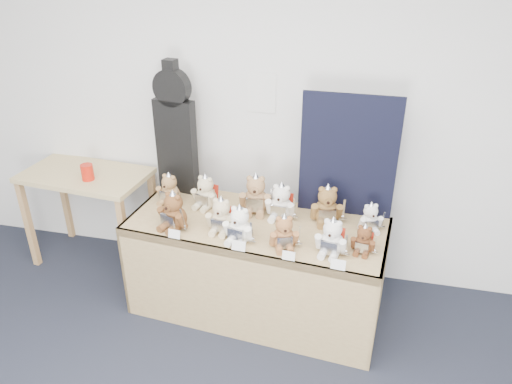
% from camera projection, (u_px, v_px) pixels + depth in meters
% --- Properties ---
extents(room_shell, '(6.00, 6.00, 6.00)m').
position_uv_depth(room_shell, '(262.00, 93.00, 3.65)').
color(room_shell, white).
rests_on(room_shell, floor).
extents(display_table, '(1.85, 0.91, 0.75)m').
position_uv_depth(display_table, '(253.00, 248.00, 3.48)').
color(display_table, olive).
rests_on(display_table, floor).
extents(side_table, '(1.04, 0.64, 0.83)m').
position_uv_depth(side_table, '(87.00, 187.00, 4.05)').
color(side_table, tan).
rests_on(side_table, floor).
extents(guitar_case, '(0.32, 0.14, 1.02)m').
position_uv_depth(guitar_case, '(175.00, 130.00, 3.69)').
color(guitar_case, black).
rests_on(guitar_case, display_table).
extents(navy_board, '(0.66, 0.03, 0.88)m').
position_uv_depth(navy_board, '(348.00, 157.00, 3.39)').
color(navy_board, black).
rests_on(navy_board, display_table).
extents(red_cup, '(0.09, 0.09, 0.13)m').
position_uv_depth(red_cup, '(87.00, 172.00, 3.86)').
color(red_cup, red).
rests_on(red_cup, side_table).
extents(teddy_front_far_left, '(0.24, 0.23, 0.30)m').
position_uv_depth(teddy_front_far_left, '(173.00, 212.00, 3.36)').
color(teddy_front_far_left, brown).
rests_on(teddy_front_far_left, display_table).
extents(teddy_front_left, '(0.23, 0.19, 0.28)m').
position_uv_depth(teddy_front_left, '(221.00, 216.00, 3.33)').
color(teddy_front_left, '#C3AE89').
rests_on(teddy_front_left, display_table).
extents(teddy_front_centre, '(0.23, 0.21, 0.28)m').
position_uv_depth(teddy_front_centre, '(239.00, 226.00, 3.22)').
color(teddy_front_centre, white).
rests_on(teddy_front_centre, display_table).
extents(teddy_front_right, '(0.22, 0.20, 0.26)m').
position_uv_depth(teddy_front_right, '(284.00, 233.00, 3.16)').
color(teddy_front_right, brown).
rests_on(teddy_front_right, display_table).
extents(teddy_front_far_right, '(0.23, 0.20, 0.28)m').
position_uv_depth(teddy_front_far_right, '(332.00, 238.00, 3.09)').
color(teddy_front_far_right, silver).
rests_on(teddy_front_far_right, display_table).
extents(teddy_front_end, '(0.18, 0.16, 0.22)m').
position_uv_depth(teddy_front_end, '(364.00, 240.00, 3.12)').
color(teddy_front_end, '#58341E').
rests_on(teddy_front_end, display_table).
extents(teddy_back_left, '(0.23, 0.21, 0.28)m').
position_uv_depth(teddy_back_left, '(205.00, 193.00, 3.63)').
color(teddy_back_left, '#C5B68F').
rests_on(teddy_back_left, display_table).
extents(teddy_back_centre_left, '(0.26, 0.22, 0.32)m').
position_uv_depth(teddy_back_centre_left, '(256.00, 195.00, 3.56)').
color(teddy_back_centre_left, '#9A744D').
rests_on(teddy_back_centre_left, display_table).
extents(teddy_back_centre_right, '(0.24, 0.21, 0.29)m').
position_uv_depth(teddy_back_centre_right, '(281.00, 203.00, 3.48)').
color(teddy_back_centre_right, silver).
rests_on(teddy_back_centre_right, display_table).
extents(teddy_back_right, '(0.26, 0.22, 0.31)m').
position_uv_depth(teddy_back_right, '(327.00, 206.00, 3.43)').
color(teddy_back_right, brown).
rests_on(teddy_back_right, display_table).
extents(teddy_back_end, '(0.19, 0.18, 0.23)m').
position_uv_depth(teddy_back_end, '(370.00, 218.00, 3.35)').
color(teddy_back_end, silver).
rests_on(teddy_back_end, display_table).
extents(teddy_back_far_left, '(0.21, 0.19, 0.26)m').
position_uv_depth(teddy_back_far_left, '(169.00, 190.00, 3.68)').
color(teddy_back_far_left, olive).
rests_on(teddy_back_far_left, display_table).
extents(entry_card_a, '(0.09, 0.03, 0.06)m').
position_uv_depth(entry_card_a, '(174.00, 234.00, 3.28)').
color(entry_card_a, silver).
rests_on(entry_card_a, display_table).
extents(entry_card_b, '(0.09, 0.03, 0.07)m').
position_uv_depth(entry_card_b, '(239.00, 246.00, 3.15)').
color(entry_card_b, silver).
rests_on(entry_card_b, display_table).
extents(entry_card_c, '(0.08, 0.03, 0.06)m').
position_uv_depth(entry_card_c, '(289.00, 256.00, 3.06)').
color(entry_card_c, silver).
rests_on(entry_card_c, display_table).
extents(entry_card_d, '(0.09, 0.03, 0.06)m').
position_uv_depth(entry_card_d, '(338.00, 265.00, 2.98)').
color(entry_card_d, silver).
rests_on(entry_card_d, display_table).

